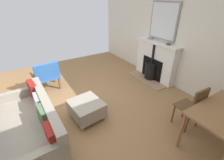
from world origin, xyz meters
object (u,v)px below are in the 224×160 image
at_px(armchair_accent, 46,74).
at_px(dining_chair_near_fireplace, 193,106).
at_px(sofa, 30,125).
at_px(ottoman, 86,108).
at_px(mantel_bowl_near, 150,38).
at_px(fireplace, 154,63).
at_px(mantel_bowl_far, 169,44).

relative_size(armchair_accent, dining_chair_near_fireplace, 0.90).
distance_m(sofa, dining_chair_near_fireplace, 2.92).
distance_m(ottoman, armchair_accent, 1.66).
bearing_deg(mantel_bowl_near, dining_chair_near_fireplace, 66.33).
distance_m(fireplace, armchair_accent, 3.09).
relative_size(ottoman, armchair_accent, 0.87).
distance_m(armchair_accent, dining_chair_near_fireplace, 3.52).
bearing_deg(mantel_bowl_near, armchair_accent, -13.19).
bearing_deg(fireplace, mantel_bowl_near, -96.06).
bearing_deg(armchair_accent, ottoman, 105.24).
relative_size(mantel_bowl_near, mantel_bowl_far, 1.27).
xyz_separation_m(fireplace, mantel_bowl_near, (-0.03, -0.33, 0.66)).
relative_size(fireplace, dining_chair_near_fireplace, 1.60).
xyz_separation_m(mantel_bowl_far, dining_chair_near_fireplace, (0.97, 1.52, -0.64)).
height_order(mantel_bowl_far, ottoman, mantel_bowl_far).
bearing_deg(dining_chair_near_fireplace, mantel_bowl_near, -113.67).
distance_m(sofa, ottoman, 1.06).
height_order(mantel_bowl_far, dining_chair_near_fireplace, mantel_bowl_far).
bearing_deg(mantel_bowl_far, ottoman, 4.59).
relative_size(sofa, dining_chair_near_fireplace, 2.08).
distance_m(fireplace, ottoman, 2.57).
xyz_separation_m(armchair_accent, dining_chair_near_fireplace, (-1.99, 2.90, 0.07)).
bearing_deg(ottoman, dining_chair_near_fireplace, 139.72).
distance_m(fireplace, dining_chair_near_fireplace, 2.10).
distance_m(mantel_bowl_far, armchair_accent, 3.34).
relative_size(mantel_bowl_far, sofa, 0.06).
bearing_deg(dining_chair_near_fireplace, fireplace, -116.39).
xyz_separation_m(sofa, ottoman, (-1.06, -0.02, -0.10)).
xyz_separation_m(sofa, armchair_accent, (-0.62, -1.61, 0.13)).
xyz_separation_m(mantel_bowl_near, sofa, (3.58, 0.92, -0.84)).
bearing_deg(ottoman, mantel_bowl_far, -175.41).
xyz_separation_m(mantel_bowl_near, mantel_bowl_far, (0.00, 0.69, -0.00)).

